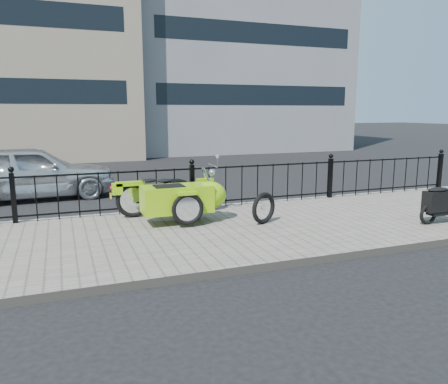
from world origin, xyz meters
name	(u,v)px	position (x,y,z in m)	size (l,w,h in m)	color
ground	(212,229)	(0.00, 0.00, 0.00)	(120.00, 120.00, 0.00)	black
sidewalk	(221,232)	(0.00, -0.50, 0.06)	(30.00, 3.80, 0.12)	#676057
curb	(191,210)	(0.00, 1.44, 0.06)	(30.00, 0.10, 0.12)	gray
iron_fence	(192,187)	(0.00, 1.30, 0.59)	(14.11, 0.11, 1.08)	black
building_grey	(230,17)	(7.00, 16.99, 7.50)	(12.00, 8.01, 15.00)	gray
motorcycle_sidecar	(184,196)	(-0.45, 0.34, 0.59)	(2.28, 1.48, 0.98)	black
scooter	(446,203)	(4.17, -1.55, 0.50)	(1.44, 0.42, 0.98)	black
spare_tire	(264,208)	(0.88, -0.42, 0.42)	(0.60, 0.60, 0.09)	black
sedan_car	(31,172)	(-3.33, 4.32, 0.69)	(1.63, 4.05, 1.38)	silver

